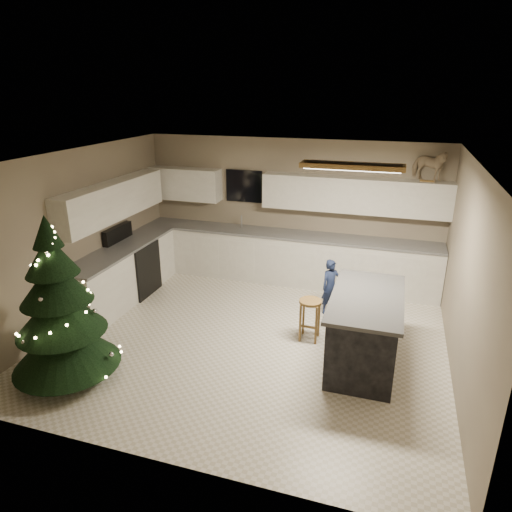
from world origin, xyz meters
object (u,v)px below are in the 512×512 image
rocking_horse (429,165)px  christmas_tree (60,316)px  island (364,329)px  bar_stool (310,310)px  toddler (331,287)px

rocking_horse → christmas_tree: bearing=154.9°
island → bar_stool: (-0.79, 0.35, -0.01)m
christmas_tree → toddler: size_ratio=2.34×
toddler → rocking_horse: rocking_horse is taller
island → christmas_tree: christmas_tree is taller
bar_stool → rocking_horse: size_ratio=0.97×
island → bar_stool: size_ratio=2.75×
bar_stool → rocking_horse: rocking_horse is taller
christmas_tree → rocking_horse: (4.15, 3.92, 1.39)m
island → bar_stool: bearing=155.8°
island → christmas_tree: bearing=-157.0°
bar_stool → christmas_tree: (-2.70, -1.83, 0.41)m
island → rocking_horse: 3.10m
christmas_tree → toddler: 3.97m
island → bar_stool: 0.86m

